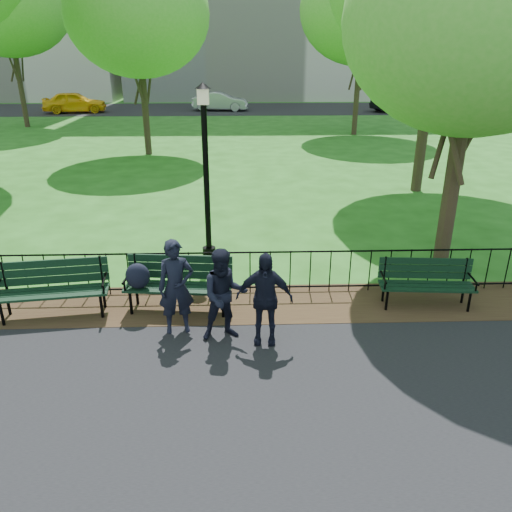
{
  "coord_description": "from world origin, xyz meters",
  "views": [
    {
      "loc": [
        0.41,
        -7.01,
        4.57
      ],
      "look_at": [
        0.7,
        1.5,
        1.01
      ],
      "focal_mm": 35.0,
      "sensor_mm": 36.0,
      "label": 1
    }
  ],
  "objects_px": {
    "tree_far_e": "(363,9)",
    "person_mid": "(225,295)",
    "person_left": "(176,287)",
    "sedan_dark": "(400,101)",
    "tree_near_e": "(478,20)",
    "park_bench_main": "(162,277)",
    "park_bench_right_a": "(426,278)",
    "lamppost": "(206,166)",
    "park_bench_left_a": "(52,283)",
    "sedan_silver": "(220,101)",
    "tree_far_w": "(6,0)",
    "person_right": "(264,298)",
    "taxi": "(75,102)",
    "tree_far_c": "(137,14)"
  },
  "relations": [
    {
      "from": "park_bench_right_a",
      "to": "lamppost",
      "type": "distance_m",
      "value": 5.26
    },
    {
      "from": "park_bench_main",
      "to": "person_mid",
      "type": "bearing_deg",
      "value": -34.7
    },
    {
      "from": "park_bench_left_a",
      "to": "lamppost",
      "type": "height_order",
      "value": "lamppost"
    },
    {
      "from": "sedan_silver",
      "to": "sedan_dark",
      "type": "bearing_deg",
      "value": -86.56
    },
    {
      "from": "park_bench_left_a",
      "to": "tree_far_w",
      "type": "bearing_deg",
      "value": 104.62
    },
    {
      "from": "lamppost",
      "to": "person_right",
      "type": "relative_size",
      "value": 2.45
    },
    {
      "from": "tree_far_w",
      "to": "taxi",
      "type": "relative_size",
      "value": 2.24
    },
    {
      "from": "park_bench_right_a",
      "to": "tree_near_e",
      "type": "xyz_separation_m",
      "value": [
        1.16,
        2.13,
        4.5
      ]
    },
    {
      "from": "sedan_silver",
      "to": "park_bench_left_a",
      "type": "bearing_deg",
      "value": -177.58
    },
    {
      "from": "person_mid",
      "to": "sedan_dark",
      "type": "xyz_separation_m",
      "value": [
        12.9,
        32.74,
        -0.07
      ]
    },
    {
      "from": "park_bench_left_a",
      "to": "person_right",
      "type": "height_order",
      "value": "person_right"
    },
    {
      "from": "tree_far_e",
      "to": "tree_far_w",
      "type": "xyz_separation_m",
      "value": [
        -19.84,
        3.65,
        0.67
      ]
    },
    {
      "from": "park_bench_right_a",
      "to": "person_right",
      "type": "xyz_separation_m",
      "value": [
        -3.12,
        -1.2,
        0.24
      ]
    },
    {
      "from": "park_bench_main",
      "to": "park_bench_right_a",
      "type": "bearing_deg",
      "value": 6.29
    },
    {
      "from": "park_bench_right_a",
      "to": "tree_far_c",
      "type": "height_order",
      "value": "tree_far_c"
    },
    {
      "from": "park_bench_main",
      "to": "tree_far_e",
      "type": "height_order",
      "value": "tree_far_e"
    },
    {
      "from": "park_bench_left_a",
      "to": "tree_near_e",
      "type": "distance_m",
      "value": 9.49
    },
    {
      "from": "park_bench_main",
      "to": "park_bench_right_a",
      "type": "xyz_separation_m",
      "value": [
        4.95,
        0.06,
        -0.12
      ]
    },
    {
      "from": "tree_far_w",
      "to": "person_right",
      "type": "distance_m",
      "value": 29.39
    },
    {
      "from": "lamppost",
      "to": "park_bench_right_a",
      "type": "bearing_deg",
      "value": -32.32
    },
    {
      "from": "person_mid",
      "to": "sedan_dark",
      "type": "relative_size",
      "value": 0.32
    },
    {
      "from": "person_left",
      "to": "sedan_dark",
      "type": "relative_size",
      "value": 0.33
    },
    {
      "from": "tree_far_e",
      "to": "person_mid",
      "type": "bearing_deg",
      "value": -107.73
    },
    {
      "from": "tree_near_e",
      "to": "person_mid",
      "type": "distance_m",
      "value": 7.26
    },
    {
      "from": "lamppost",
      "to": "sedan_dark",
      "type": "distance_m",
      "value": 31.96
    },
    {
      "from": "park_bench_left_a",
      "to": "taxi",
      "type": "relative_size",
      "value": 0.44
    },
    {
      "from": "tree_near_e",
      "to": "lamppost",
      "type": "bearing_deg",
      "value": 174.14
    },
    {
      "from": "person_left",
      "to": "park_bench_right_a",
      "type": "bearing_deg",
      "value": -0.38
    },
    {
      "from": "tree_far_w",
      "to": "person_mid",
      "type": "height_order",
      "value": "tree_far_w"
    },
    {
      "from": "tree_far_c",
      "to": "sedan_silver",
      "type": "xyz_separation_m",
      "value": [
        2.8,
        17.25,
        -5.17
      ]
    },
    {
      "from": "taxi",
      "to": "sedan_dark",
      "type": "bearing_deg",
      "value": -99.16
    },
    {
      "from": "lamppost",
      "to": "sedan_silver",
      "type": "bearing_deg",
      "value": 91.26
    },
    {
      "from": "tree_far_e",
      "to": "person_right",
      "type": "height_order",
      "value": "tree_far_e"
    },
    {
      "from": "person_left",
      "to": "park_bench_main",
      "type": "bearing_deg",
      "value": 105.01
    },
    {
      "from": "tree_near_e",
      "to": "sedan_dark",
      "type": "relative_size",
      "value": 1.45
    },
    {
      "from": "tree_near_e",
      "to": "person_mid",
      "type": "height_order",
      "value": "tree_near_e"
    },
    {
      "from": "person_right",
      "to": "taxi",
      "type": "relative_size",
      "value": 0.35
    },
    {
      "from": "tree_near_e",
      "to": "park_bench_main",
      "type": "bearing_deg",
      "value": -160.31
    },
    {
      "from": "tree_near_e",
      "to": "taxi",
      "type": "relative_size",
      "value": 1.6
    },
    {
      "from": "person_left",
      "to": "sedan_silver",
      "type": "distance_m",
      "value": 33.12
    },
    {
      "from": "person_left",
      "to": "person_right",
      "type": "relative_size",
      "value": 1.05
    },
    {
      "from": "tree_near_e",
      "to": "tree_far_e",
      "type": "relative_size",
      "value": 0.79
    },
    {
      "from": "tree_near_e",
      "to": "tree_far_e",
      "type": "xyz_separation_m",
      "value": [
        1.93,
        18.29,
        1.39
      ]
    },
    {
      "from": "sedan_silver",
      "to": "tree_far_w",
      "type": "bearing_deg",
      "value": 130.8
    },
    {
      "from": "taxi",
      "to": "tree_far_c",
      "type": "bearing_deg",
      "value": -163.17
    },
    {
      "from": "taxi",
      "to": "sedan_dark",
      "type": "distance_m",
      "value": 25.04
    },
    {
      "from": "tree_far_c",
      "to": "tree_far_e",
      "type": "relative_size",
      "value": 0.91
    },
    {
      "from": "park_bench_right_a",
      "to": "person_left",
      "type": "distance_m",
      "value": 4.67
    },
    {
      "from": "sedan_silver",
      "to": "lamppost",
      "type": "bearing_deg",
      "value": -172.75
    },
    {
      "from": "park_bench_right_a",
      "to": "sedan_dark",
      "type": "xyz_separation_m",
      "value": [
        9.13,
        31.68,
        0.17
      ]
    }
  ]
}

